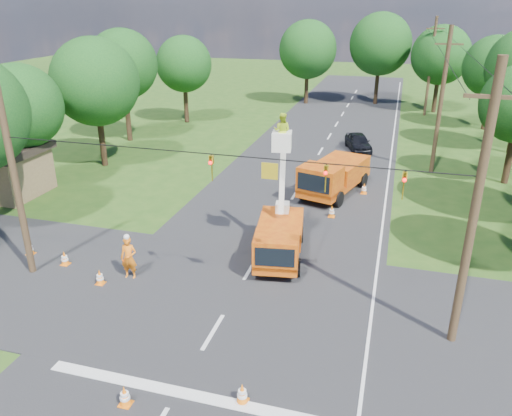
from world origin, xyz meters
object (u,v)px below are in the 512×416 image
(distant_car, at_px, (358,142))
(traffic_cone_3, at_px, (332,211))
(traffic_cone_5, at_px, (65,258))
(shed, at_px, (0,169))
(ground_worker, at_px, (129,258))
(traffic_cone_4, at_px, (100,277))
(tree_left_f, at_px, (184,64))
(pole_right_near, at_px, (475,211))
(pole_right_far, at_px, (431,66))
(traffic_cone_2, at_px, (274,231))
(traffic_cone_6, at_px, (30,248))
(pole_right_mid, at_px, (441,101))
(traffic_cone_0, at_px, (125,396))
(pole_left, at_px, (15,179))
(tree_far_b, at_px, (380,44))
(tree_left_e, at_px, (123,64))
(traffic_cone_7, at_px, (364,189))
(tree_right_e, at_px, (494,67))
(bucket_truck, at_px, (279,230))
(tree_left_d, at_px, (95,82))
(tree_left_c, at_px, (20,107))
(traffic_cone_1, at_px, (242,393))
(second_truck, at_px, (334,176))
(tree_far_a, at_px, (308,50))

(distant_car, xyz_separation_m, traffic_cone_3, (-0.14, -14.41, -0.33))
(traffic_cone_5, relative_size, shed, 0.13)
(ground_worker, relative_size, traffic_cone_4, 2.81)
(shed, bearing_deg, tree_left_f, 81.72)
(pole_right_near, bearing_deg, pole_right_far, 90.00)
(traffic_cone_2, distance_m, traffic_cone_6, 12.06)
(pole_right_mid, relative_size, shed, 1.82)
(traffic_cone_0, height_order, pole_left, pole_left)
(distant_car, distance_m, tree_far_b, 21.54)
(traffic_cone_3, height_order, pole_left, pole_left)
(pole_left, bearing_deg, tree_left_e, 108.36)
(traffic_cone_7, bearing_deg, traffic_cone_5, -133.61)
(tree_right_e, bearing_deg, tree_left_e, -156.98)
(traffic_cone_5, distance_m, tree_far_b, 45.98)
(bucket_truck, xyz_separation_m, tree_left_d, (-15.99, 10.63, 4.65))
(traffic_cone_0, distance_m, tree_right_e, 44.13)
(tree_left_c, bearing_deg, traffic_cone_1, -37.02)
(traffic_cone_4, bearing_deg, tree_right_e, 60.68)
(bucket_truck, distance_m, pole_left, 11.76)
(traffic_cone_4, height_order, traffic_cone_5, same)
(pole_right_near, bearing_deg, traffic_cone_1, -141.91)
(traffic_cone_3, xyz_separation_m, shed, (-20.74, -1.93, 1.26))
(shed, bearing_deg, tree_left_c, 33.69)
(ground_worker, bearing_deg, traffic_cone_5, 169.40)
(traffic_cone_1, bearing_deg, distant_car, 88.48)
(bucket_truck, distance_m, second_truck, 9.31)
(traffic_cone_1, height_order, pole_right_mid, pole_right_mid)
(pole_right_mid, bearing_deg, traffic_cone_1, -104.36)
(traffic_cone_2, bearing_deg, tree_left_e, 137.62)
(pole_right_mid, distance_m, tree_right_e, 15.92)
(pole_left, bearing_deg, pole_right_near, 0.00)
(traffic_cone_4, relative_size, traffic_cone_6, 1.00)
(traffic_cone_1, relative_size, traffic_cone_3, 1.00)
(second_truck, relative_size, tree_left_e, 0.72)
(traffic_cone_3, distance_m, tree_left_c, 19.92)
(bucket_truck, relative_size, tree_right_e, 0.80)
(traffic_cone_3, height_order, shed, shed)
(pole_left, relative_size, tree_left_c, 1.12)
(traffic_cone_3, relative_size, tree_left_f, 0.08)
(traffic_cone_4, xyz_separation_m, pole_right_near, (14.42, 0.11, 4.75))
(pole_left, bearing_deg, traffic_cone_0, -36.68)
(traffic_cone_4, bearing_deg, traffic_cone_0, -52.36)
(bucket_truck, xyz_separation_m, distant_car, (1.89, 19.97, -0.78))
(tree_left_c, bearing_deg, tree_right_e, 40.63)
(traffic_cone_3, relative_size, tree_left_e, 0.08)
(tree_far_a, bearing_deg, traffic_cone_3, -76.83)
(traffic_cone_1, bearing_deg, traffic_cone_0, -162.32)
(traffic_cone_5, height_order, tree_left_e, tree_left_e)
(bucket_truck, bearing_deg, traffic_cone_7, 62.97)
(pole_right_far, bearing_deg, tree_far_b, 137.73)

